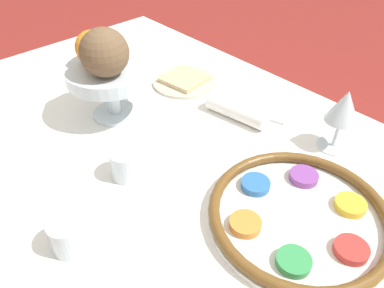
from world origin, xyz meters
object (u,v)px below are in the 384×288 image
(orange_fruit, at_px, (93,48))
(cup_far, at_px, (127,164))
(cup_mid, at_px, (70,235))
(wine_glass, at_px, (344,109))
(coconut, at_px, (104,53))
(seder_plate, at_px, (299,215))
(napkin_roll, at_px, (237,111))
(fruit_stand, at_px, (110,77))
(bread_plate, at_px, (185,81))

(orange_fruit, relative_size, cup_far, 1.24)
(cup_far, bearing_deg, cup_mid, 115.56)
(wine_glass, height_order, coconut, coconut)
(seder_plate, relative_size, napkin_roll, 1.98)
(fruit_stand, bearing_deg, bread_plate, -90.09)
(coconut, relative_size, bread_plate, 0.59)
(seder_plate, bearing_deg, cup_far, 27.22)
(fruit_stand, bearing_deg, napkin_roll, -135.77)
(coconut, relative_size, cup_mid, 1.64)
(coconut, distance_m, cup_far, 0.24)
(napkin_roll, bearing_deg, seder_plate, 151.68)
(napkin_roll, bearing_deg, cup_mid, 97.95)
(wine_glass, height_order, napkin_roll, wine_glass)
(seder_plate, height_order, orange_fruit, orange_fruit)
(seder_plate, xyz_separation_m, cup_mid, (0.22, 0.32, 0.02))
(wine_glass, xyz_separation_m, fruit_stand, (0.43, 0.28, 0.00))
(seder_plate, relative_size, coconut, 3.06)
(wine_glass, distance_m, orange_fruit, 0.55)
(fruit_stand, bearing_deg, coconut, 145.09)
(seder_plate, bearing_deg, orange_fruit, 7.25)
(wine_glass, bearing_deg, fruit_stand, 33.45)
(bread_plate, height_order, cup_mid, cup_mid)
(cup_far, bearing_deg, seder_plate, -152.78)
(seder_plate, relative_size, cup_far, 5.03)
(seder_plate, xyz_separation_m, orange_fruit, (0.52, 0.07, 0.15))
(orange_fruit, distance_m, napkin_roll, 0.36)
(wine_glass, height_order, cup_far, wine_glass)
(fruit_stand, height_order, cup_mid, fruit_stand)
(wine_glass, bearing_deg, bread_plate, 7.48)
(orange_fruit, bearing_deg, cup_far, 159.06)
(wine_glass, relative_size, fruit_stand, 0.70)
(fruit_stand, relative_size, napkin_roll, 1.25)
(cup_far, bearing_deg, orange_fruit, -20.94)
(seder_plate, relative_size, wine_glass, 2.26)
(fruit_stand, bearing_deg, orange_fruit, 27.61)
(fruit_stand, height_order, bread_plate, fruit_stand)
(fruit_stand, bearing_deg, cup_far, 152.83)
(coconut, xyz_separation_m, cup_mid, (-0.24, 0.24, -0.15))
(orange_fruit, relative_size, coconut, 0.76)
(fruit_stand, xyz_separation_m, cup_far, (-0.20, 0.10, -0.07))
(cup_mid, distance_m, cup_far, 0.18)
(fruit_stand, height_order, orange_fruit, orange_fruit)
(bread_plate, distance_m, napkin_roll, 0.21)
(fruit_stand, distance_m, coconut, 0.09)
(seder_plate, bearing_deg, wine_glass, -73.19)
(seder_plate, relative_size, cup_mid, 5.03)
(seder_plate, bearing_deg, fruit_stand, 5.96)
(coconut, distance_m, cup_mid, 0.38)
(orange_fruit, distance_m, cup_mid, 0.42)
(seder_plate, xyz_separation_m, napkin_roll, (0.28, -0.15, 0.01))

